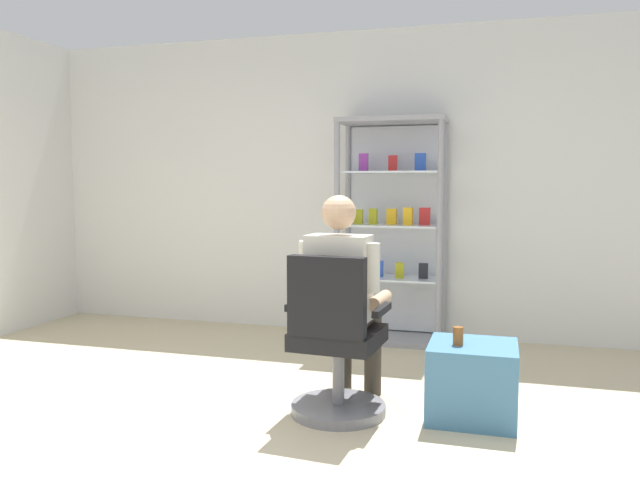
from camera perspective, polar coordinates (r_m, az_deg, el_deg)
The scene contains 7 objects.
ground_plane at distance 3.19m, azimuth -10.14°, elevation -20.08°, with size 7.20×7.20×0.00m, color #C6B793.
back_wall at distance 5.73m, azimuth 3.06°, elevation 5.10°, with size 6.00×0.10×2.70m, color silver.
display_cabinet_main at distance 5.44m, azimuth 6.59°, elevation 0.99°, with size 0.90×0.45×1.90m.
office_chair at distance 3.69m, azimuth 1.41°, elevation -9.99°, with size 0.58×0.56×0.96m.
seated_shopkeeper at distance 3.77m, azimuth 2.22°, elevation -4.69°, with size 0.51×0.58×1.29m.
storage_crate at distance 3.82m, azimuth 13.65°, elevation -12.34°, with size 0.50×0.47×0.44m, color teal.
tea_glass at distance 3.70m, azimuth 12.41°, elevation -8.49°, with size 0.06×0.06×0.10m, color brown.
Camera 1 is at (1.30, -2.58, 1.36)m, focal length 35.29 mm.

